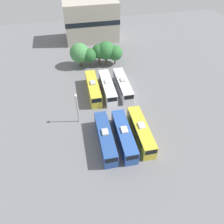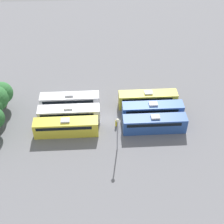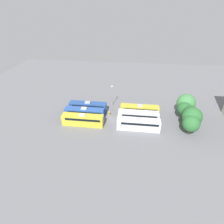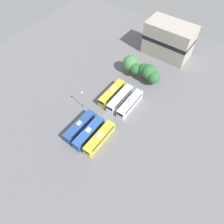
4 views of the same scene
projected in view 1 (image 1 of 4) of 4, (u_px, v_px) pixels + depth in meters
name	position (u px, v px, depth m)	size (l,w,h in m)	color
ground_plane	(115.00, 113.00, 49.23)	(117.85, 117.85, 0.00)	slate
bus_0	(105.00, 137.00, 41.79)	(2.58, 11.70, 3.50)	#284C93
bus_1	(124.00, 135.00, 42.20)	(2.58, 11.70, 3.50)	#2D56A8
bus_2	(141.00, 131.00, 43.04)	(2.58, 11.70, 3.50)	gold
bus_3	(93.00, 88.00, 53.38)	(2.58, 11.70, 3.50)	gold
bus_4	(107.00, 87.00, 53.64)	(2.58, 11.70, 3.50)	white
bus_5	(123.00, 85.00, 54.23)	(2.58, 11.70, 3.50)	silver
worker_person	(106.00, 115.00, 47.63)	(0.36, 0.36, 1.62)	gold
light_pole	(76.00, 104.00, 43.96)	(0.60, 0.60, 7.39)	gray
tree_0	(80.00, 53.00, 61.29)	(5.49, 5.49, 6.92)	brown
tree_1	(89.00, 55.00, 61.33)	(4.00, 4.00, 5.63)	brown
tree_2	(99.00, 52.00, 62.21)	(4.14, 4.14, 6.10)	brown
tree_3	(106.00, 51.00, 62.24)	(5.16, 5.16, 6.79)	brown
tree_4	(115.00, 53.00, 62.51)	(4.37, 4.37, 5.80)	brown
depot_building	(91.00, 21.00, 72.93)	(17.61, 9.67, 12.76)	#B2A899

